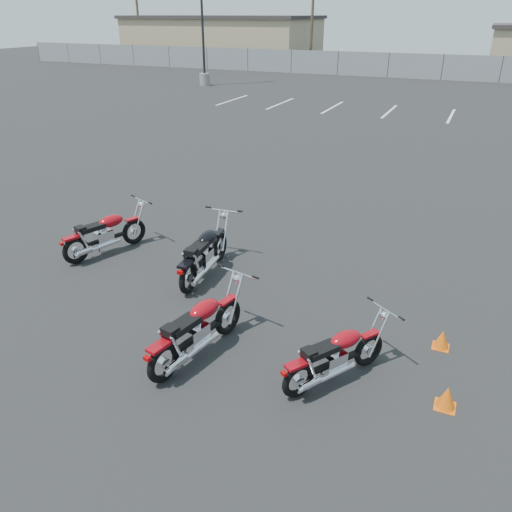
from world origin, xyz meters
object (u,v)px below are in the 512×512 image
at_px(motorcycle_third_red, 197,329).
at_px(motorcycle_rear_red, 336,356).
at_px(motorcycle_front_red, 105,234).
at_px(motorcycle_second_black, 205,253).

bearing_deg(motorcycle_third_red, motorcycle_rear_red, 8.00).
bearing_deg(motorcycle_front_red, motorcycle_second_black, -0.19).
height_order(motorcycle_front_red, motorcycle_third_red, motorcycle_third_red).
relative_size(motorcycle_second_black, motorcycle_rear_red, 1.25).
bearing_deg(motorcycle_rear_red, motorcycle_front_red, 160.34).
bearing_deg(motorcycle_front_red, motorcycle_third_red, -32.56).
distance_m(motorcycle_front_red, motorcycle_rear_red, 5.84).
xyz_separation_m(motorcycle_second_black, motorcycle_rear_red, (3.13, -1.96, -0.06)).
bearing_deg(motorcycle_rear_red, motorcycle_second_black, 147.96).
bearing_deg(motorcycle_second_black, motorcycle_front_red, 179.81).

